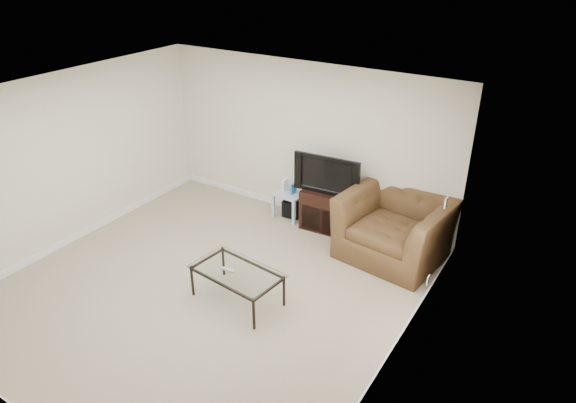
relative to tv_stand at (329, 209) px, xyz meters
The scene contains 18 objects.
floor 2.37m from the tv_stand, 104.08° to the right, with size 5.00×5.00×0.00m, color tan.
ceiling 3.20m from the tv_stand, 104.08° to the right, with size 5.00×5.00×0.00m, color white.
wall_back 1.11m from the tv_stand, 158.96° to the left, with size 5.00×0.02×2.50m, color silver.
wall_left 3.94m from the tv_stand, 143.42° to the right, with size 0.02×5.00×2.50m, color silver.
wall_right 3.13m from the tv_stand, 49.78° to the right, with size 0.02×5.00×2.50m, color silver.
plate_back 2.19m from the tv_stand, behind, with size 0.12×0.02×0.12m, color white.
plate_right_switch 2.23m from the tv_stand, 19.54° to the right, with size 0.02×0.09×0.13m, color white.
plate_right_outlet 2.15m from the tv_stand, 27.09° to the right, with size 0.02×0.08×0.12m, color white.
tv_stand is the anchor object (origin of this frame).
dvd_player 0.22m from the tv_stand, 86.63° to the right, with size 0.40×0.28×0.06m, color black.
television 0.62m from the tv_stand, 86.63° to the right, with size 0.97×0.19×0.60m, color black.
side_table 0.70m from the tv_stand, behind, with size 0.45×0.45×0.44m, color silver, non-canonical shape.
subwoofer 0.68m from the tv_stand, behind, with size 0.27×0.27×0.27m, color black.
game_console 0.83m from the tv_stand, behind, with size 0.05×0.15×0.20m, color white.
game_case 0.67m from the tv_stand, behind, with size 0.05×0.13×0.17m, color #337FCC.
recliner 1.23m from the tv_stand, 11.14° to the right, with size 1.42×0.92×1.24m, color brown.
coffee_table 2.24m from the tv_stand, 92.38° to the right, with size 1.12×0.63×0.44m, color black, non-canonical shape.
remote 2.30m from the tv_stand, 94.64° to the right, with size 0.18×0.05×0.02m, color #B2B2B7.
Camera 1 is at (3.77, -4.05, 4.06)m, focal length 32.00 mm.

